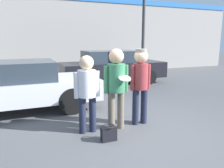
# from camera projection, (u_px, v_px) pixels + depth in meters

# --- Properties ---
(ground_plane) EXTENTS (56.00, 56.00, 0.00)m
(ground_plane) POSITION_uv_depth(u_px,v_px,m) (131.00, 129.00, 4.80)
(ground_plane) COLOR #4C4C4F
(storefront_building) EXTENTS (24.00, 0.22, 4.41)m
(storefront_building) POSITION_uv_depth(u_px,v_px,m) (61.00, 35.00, 12.25)
(storefront_building) COLOR gray
(storefront_building) RESTS_ON ground
(person_left) EXTENTS (0.54, 0.37, 1.62)m
(person_left) POSITION_uv_depth(u_px,v_px,m) (87.00, 88.00, 4.45)
(person_left) COLOR #1E2338
(person_left) RESTS_ON ground
(person_middle_with_frisbee) EXTENTS (0.55, 0.58, 1.74)m
(person_middle_with_frisbee) POSITION_uv_depth(u_px,v_px,m) (116.00, 82.00, 4.61)
(person_middle_with_frisbee) COLOR #665B4C
(person_middle_with_frisbee) RESTS_ON ground
(person_right) EXTENTS (0.50, 0.33, 1.73)m
(person_right) POSITION_uv_depth(u_px,v_px,m) (140.00, 80.00, 4.91)
(person_right) COLOR #1E2338
(person_right) RESTS_ON ground
(parked_car_near) EXTENTS (4.48, 1.90, 1.37)m
(parked_car_near) POSITION_uv_depth(u_px,v_px,m) (13.00, 86.00, 5.89)
(parked_car_near) COLOR silver
(parked_car_near) RESTS_ON ground
(parked_car_far) EXTENTS (4.60, 1.80, 1.47)m
(parked_car_far) POSITION_uv_depth(u_px,v_px,m) (112.00, 67.00, 9.81)
(parked_car_far) COLOR black
(parked_car_far) RESTS_ON ground
(handbag) EXTENTS (0.30, 0.23, 0.31)m
(handbag) POSITION_uv_depth(u_px,v_px,m) (109.00, 133.00, 4.20)
(handbag) COLOR black
(handbag) RESTS_ON ground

